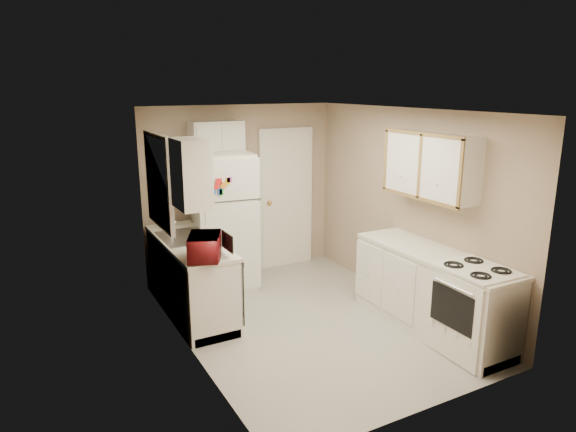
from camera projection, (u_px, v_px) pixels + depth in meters
name	position (u px, v px, depth m)	size (l,w,h in m)	color
floor	(308.00, 321.00, 5.94)	(3.80, 3.80, 0.00)	#B7B4AB
ceiling	(311.00, 110.00, 5.34)	(3.80, 3.80, 0.00)	white
wall_left	(186.00, 239.00, 5.00)	(3.80, 3.80, 0.00)	tan
wall_right	(408.00, 208.00, 6.28)	(3.80, 3.80, 0.00)	tan
wall_back	(241.00, 191.00, 7.26)	(2.80, 2.80, 0.00)	tan
wall_front	(433.00, 277.00, 4.02)	(2.80, 2.80, 0.00)	tan
left_counter	(191.00, 277.00, 6.09)	(0.60, 1.80, 0.90)	silver
dishwasher	(232.00, 286.00, 5.70)	(0.03, 0.58, 0.72)	black
sink	(185.00, 240.00, 6.12)	(0.54, 0.74, 0.16)	gray
microwave	(205.00, 245.00, 5.31)	(0.26, 0.47, 0.31)	maroon
soap_bottle	(171.00, 222.00, 6.41)	(0.09, 0.10, 0.21)	beige
window_blinds	(160.00, 181.00, 5.81)	(0.10, 0.98, 1.08)	silver
upper_cabinet_left	(191.00, 174.00, 5.11)	(0.30, 0.45, 0.70)	silver
refrigerator	(223.00, 221.00, 6.80)	(0.75, 0.73, 1.82)	white
cabinet_over_fridge	(216.00, 136.00, 6.75)	(0.70, 0.30, 0.40)	silver
interior_door	(286.00, 199.00, 7.59)	(0.86, 0.06, 2.08)	white
right_counter	(432.00, 291.00, 5.65)	(0.60, 2.00, 0.90)	silver
stove	(473.00, 313.00, 5.14)	(0.58, 0.72, 0.88)	white
upper_cabinet_right	(431.00, 165.00, 5.64)	(0.30, 1.20, 0.70)	silver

